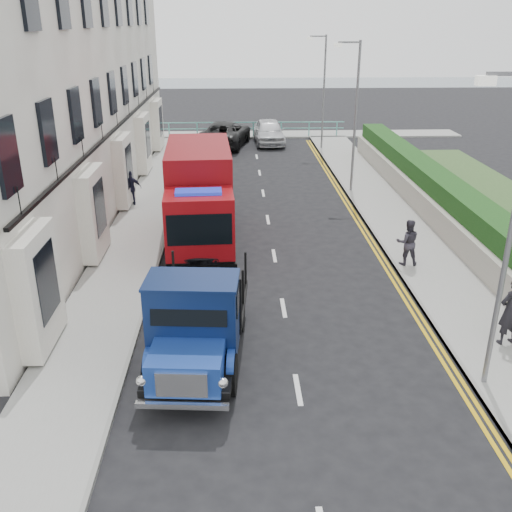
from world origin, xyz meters
The scene contains 22 objects.
ground centered at (0.00, 0.00, 0.00)m, with size 120.00×120.00×0.00m, color black.
pavement_west centered at (-5.20, 9.00, 0.06)m, with size 2.40×38.00×0.12m, color gray.
pavement_east centered at (5.30, 9.00, 0.06)m, with size 2.60×38.00×0.12m, color gray.
promenade centered at (0.00, 29.00, 0.06)m, with size 30.00×2.50×0.12m, color gray.
sea_plane centered at (0.00, 60.00, 0.00)m, with size 120.00×120.00×0.00m, color slate.
terrace_west centered at (-9.47, 13.00, 7.17)m, with size 6.31×30.20×14.25m.
garden_east centered at (7.21, 9.00, 0.90)m, with size 1.45×28.00×1.75m.
seafront_railing centered at (0.00, 28.20, 0.58)m, with size 13.00×0.08×1.11m.
lamp_near centered at (4.18, -2.00, 4.00)m, with size 1.23×0.18×7.00m.
lamp_mid centered at (4.18, 14.00, 4.00)m, with size 1.23×0.18×7.00m.
lamp_far centered at (4.18, 24.00, 4.00)m, with size 1.23×0.18×7.00m.
bedford_lorry centered at (-2.35, -1.12, 1.13)m, with size 2.44×5.35×2.46m.
red_lorry centered at (-2.69, 7.52, 1.88)m, with size 2.63×6.85×3.53m.
parked_car_front centered at (-2.60, 6.09, 0.79)m, with size 1.86×4.61×1.57m, color black.
parked_car_mid centered at (-2.86, 9.70, 0.65)m, with size 1.38×3.95×1.30m, color #527BB0.
parked_car_rear centered at (-2.60, 12.50, 0.71)m, with size 1.99×4.90×1.42m, color #BCBAC0.
seafront_car_left centered at (-2.00, 25.41, 0.82)m, with size 2.72×5.89×1.64m, color black.
seafront_car_right centered at (0.99, 26.02, 0.81)m, with size 1.92×4.78×1.63m, color silver.
pedestrian_east_near centered at (5.53, -0.35, 1.04)m, with size 0.67×0.44×1.83m, color black.
pedestrian_east_far centered at (4.40, 4.82, 0.91)m, with size 0.77×0.60×1.59m, color #36323D.
pedestrian_west_near centered at (-6.00, 11.95, 0.90)m, with size 0.91×0.38×1.56m, color #1B1B30.
pedestrian_west_far centered at (-4.40, 14.20, 0.99)m, with size 0.85×0.55×1.74m, color #40342E.
Camera 1 is at (-1.37, -12.81, 7.82)m, focal length 40.00 mm.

